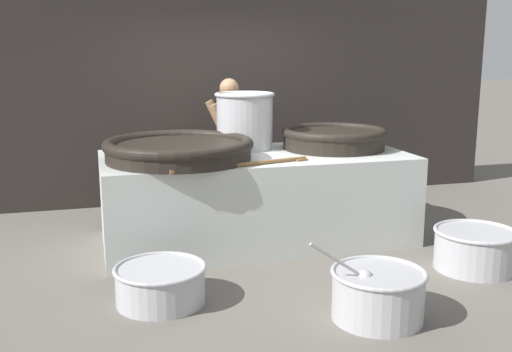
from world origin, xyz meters
The scene contains 11 objects.
ground_plane centered at (0.00, 0.00, 0.00)m, with size 60.00×60.00×0.00m, color #666059.
back_wall centered at (0.00, 1.95, 1.99)m, with size 7.98×0.24×3.98m, color #2D2826.
hearth_platform centered at (0.00, 0.00, 0.46)m, with size 3.18×1.45×0.93m.
giant_wok_near centered at (-0.83, -0.11, 1.04)m, with size 1.49×1.49×0.22m.
giant_wok_far centered at (0.93, 0.12, 1.05)m, with size 1.16×1.16×0.23m.
stock_pot centered at (-0.02, 0.39, 1.25)m, with size 0.66×0.66×0.62m.
stirring_paddle centered at (-0.25, -0.61, 0.95)m, with size 1.41×0.43×0.04m.
cook centered at (-0.04, 1.08, 0.90)m, with size 0.41×0.63×1.67m.
prep_bowl_vegetables centered at (0.36, -2.12, 0.21)m, with size 0.94×0.72×0.67m.
prep_bowl_meat centered at (-1.18, -1.38, 0.17)m, with size 0.75×0.75×0.31m.
prep_bowl_extra centered at (1.72, -1.40, 0.21)m, with size 0.76×0.76×0.38m.
Camera 1 is at (-1.65, -5.94, 2.00)m, focal length 42.00 mm.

